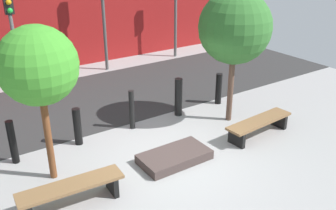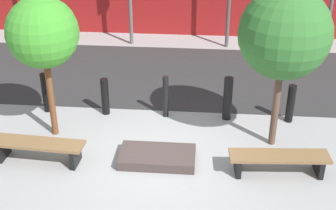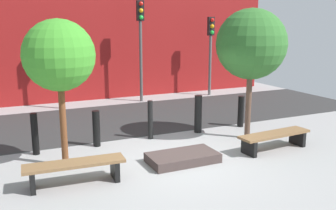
{
  "view_description": "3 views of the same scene",
  "coord_description": "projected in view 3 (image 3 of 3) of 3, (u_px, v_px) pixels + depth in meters",
  "views": [
    {
      "loc": [
        -4.18,
        -5.94,
        4.56
      ],
      "look_at": [
        0.29,
        0.68,
        1.06
      ],
      "focal_mm": 40.0,
      "sensor_mm": 36.0,
      "label": 1
    },
    {
      "loc": [
        0.92,
        -8.1,
        5.68
      ],
      "look_at": [
        0.16,
        0.7,
        0.96
      ],
      "focal_mm": 50.0,
      "sensor_mm": 36.0,
      "label": 2
    },
    {
      "loc": [
        -3.7,
        -7.22,
        3.1
      ],
      "look_at": [
        -0.12,
        0.51,
        1.24
      ],
      "focal_mm": 40.0,
      "sensor_mm": 36.0,
      "label": 3
    }
  ],
  "objects": [
    {
      "name": "ground_plane",
      "position": [
        182.0,
        162.0,
        8.58
      ],
      "size": [
        18.0,
        18.0,
        0.0
      ],
      "primitive_type": "plane",
      "color": "#949494"
    },
    {
      "name": "road_strip",
      "position": [
        123.0,
        119.0,
        12.45
      ],
      "size": [
        18.0,
        4.36,
        0.01
      ],
      "primitive_type": "cube",
      "color": "#2E2E2E",
      "rests_on": "ground"
    },
    {
      "name": "building_facade",
      "position": [
        93.0,
        46.0,
        15.34
      ],
      "size": [
        16.2,
        0.5,
        4.37
      ],
      "primitive_type": "cube",
      "color": "maroon",
      "rests_on": "ground"
    },
    {
      "name": "bench_left",
      "position": [
        75.0,
        168.0,
        7.3
      ],
      "size": [
        1.98,
        0.6,
        0.47
      ],
      "rotation": [
        0.0,
        0.0,
        -0.07
      ],
      "color": "black",
      "rests_on": "ground"
    },
    {
      "name": "bench_right",
      "position": [
        274.0,
        137.0,
        9.33
      ],
      "size": [
        2.01,
        0.61,
        0.44
      ],
      "rotation": [
        0.0,
        0.0,
        0.07
      ],
      "color": "black",
      "rests_on": "ground"
    },
    {
      "name": "planter_bed",
      "position": [
        183.0,
        158.0,
        8.54
      ],
      "size": [
        1.58,
        0.86,
        0.21
      ],
      "primitive_type": "cube",
      "color": "#423532",
      "rests_on": "ground"
    },
    {
      "name": "tree_behind_left_bench",
      "position": [
        59.0,
        56.0,
        7.84
      ],
      "size": [
        1.52,
        1.52,
        3.21
      ],
      "color": "brown",
      "rests_on": "ground"
    },
    {
      "name": "tree_behind_right_bench",
      "position": [
        251.0,
        45.0,
        9.84
      ],
      "size": [
        1.87,
        1.87,
        3.51
      ],
      "color": "brown",
      "rests_on": "ground"
    },
    {
      "name": "bollard_far_left",
      "position": [
        35.0,
        134.0,
        8.96
      ],
      "size": [
        0.16,
        0.16,
        1.02
      ],
      "primitive_type": "cylinder",
      "color": "black",
      "rests_on": "ground"
    },
    {
      "name": "bollard_left",
      "position": [
        96.0,
        129.0,
        9.58
      ],
      "size": [
        0.19,
        0.19,
        0.94
      ],
      "primitive_type": "cylinder",
      "color": "black",
      "rests_on": "ground"
    },
    {
      "name": "bollard_center",
      "position": [
        150.0,
        120.0,
        10.18
      ],
      "size": [
        0.14,
        0.14,
        1.07
      ],
      "primitive_type": "cylinder",
      "color": "black",
      "rests_on": "ground"
    },
    {
      "name": "bollard_right",
      "position": [
        198.0,
        114.0,
        10.79
      ],
      "size": [
        0.22,
        0.22,
        1.09
      ],
      "primitive_type": "cylinder",
      "color": "black",
      "rests_on": "ground"
    },
    {
      "name": "bollard_far_right",
      "position": [
        241.0,
        111.0,
        11.42
      ],
      "size": [
        0.19,
        0.19,
        0.95
      ],
      "primitive_type": "cylinder",
      "color": "black",
      "rests_on": "ground"
    },
    {
      "name": "traffic_light_mid_west",
      "position": [
        57.0,
        48.0,
        13.5
      ],
      "size": [
        0.28,
        0.27,
        3.21
      ],
      "color": "#5B5B5B",
      "rests_on": "ground"
    },
    {
      "name": "traffic_light_mid_east",
      "position": [
        141.0,
        33.0,
        14.72
      ],
      "size": [
        0.28,
        0.27,
        3.98
      ],
      "color": "#4A4A4A",
      "rests_on": "ground"
    },
    {
      "name": "traffic_light_east",
      "position": [
        211.0,
        41.0,
        16.12
      ],
      "size": [
        0.28,
        0.27,
        3.38
      ],
      "color": "#535353",
      "rests_on": "ground"
    }
  ]
}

